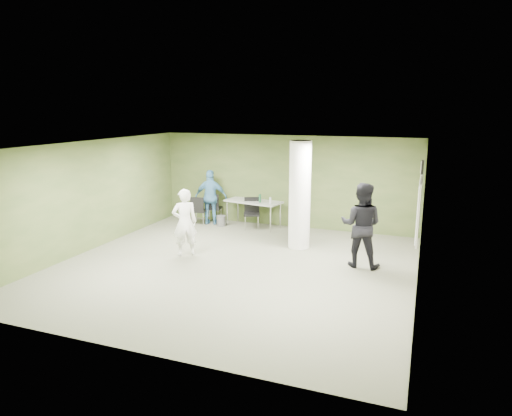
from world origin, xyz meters
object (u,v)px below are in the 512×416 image
at_px(man_black, 361,225).
at_px(man_blue, 211,197).
at_px(folding_table, 254,202).
at_px(chair_back_left, 199,208).
at_px(woman_white, 185,222).

bearing_deg(man_black, man_blue, -23.40).
bearing_deg(man_black, folding_table, -32.93).
bearing_deg(chair_back_left, folding_table, -173.34).
bearing_deg(man_blue, folding_table, 171.45).
xyz_separation_m(folding_table, chair_back_left, (-1.69, -0.40, -0.24)).
distance_m(folding_table, man_black, 4.35).
distance_m(folding_table, woman_white, 3.25).
bearing_deg(man_blue, chair_back_left, 24.29).
xyz_separation_m(chair_back_left, man_black, (5.26, -2.08, 0.45)).
distance_m(man_black, man_blue, 5.47).
relative_size(folding_table, man_blue, 1.07).
height_order(chair_back_left, man_black, man_black).
distance_m(chair_back_left, man_blue, 0.52).
bearing_deg(folding_table, chair_back_left, -156.00).
relative_size(folding_table, chair_back_left, 2.02).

